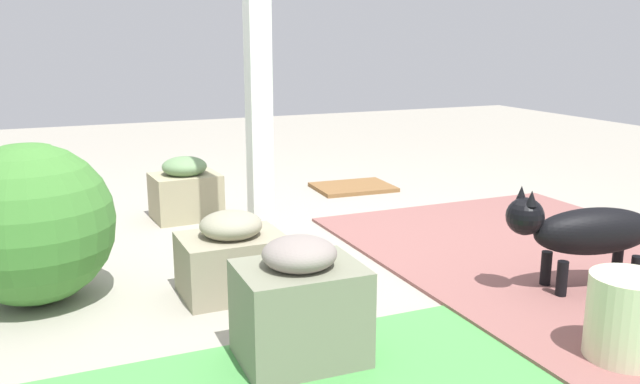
{
  "coord_description": "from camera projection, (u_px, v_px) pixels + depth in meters",
  "views": [
    {
      "loc": [
        1.34,
        3.28,
        1.16
      ],
      "look_at": [
        -0.01,
        0.13,
        0.35
      ],
      "focal_mm": 37.2,
      "sensor_mm": 36.0,
      "label": 1
    }
  ],
  "objects": [
    {
      "name": "ceramic_urn",
      "position": [
        627.0,
        319.0,
        2.38
      ],
      "size": [
        0.29,
        0.29,
        0.33
      ],
      "primitive_type": "cylinder",
      "color": "beige",
      "rests_on": "ground"
    },
    {
      "name": "ground_plane",
      "position": [
        309.0,
        248.0,
        3.71
      ],
      "size": [
        12.0,
        12.0,
        0.0
      ],
      "primitive_type": "plane",
      "color": "#9C9688"
    },
    {
      "name": "stone_planter_nearest",
      "position": [
        186.0,
        190.0,
        4.27
      ],
      "size": [
        0.44,
        0.36,
        0.41
      ],
      "color": "#9B9371",
      "rests_on": "ground"
    },
    {
      "name": "porch_pillar",
      "position": [
        257.0,
        14.0,
        3.24
      ],
      "size": [
        0.11,
        0.11,
        2.52
      ],
      "primitive_type": "cube",
      "color": "white",
      "rests_on": "ground"
    },
    {
      "name": "terracotta_pot_tall",
      "position": [
        43.0,
        208.0,
        3.79
      ],
      "size": [
        0.26,
        0.26,
        0.56
      ],
      "color": "#A64D41",
      "rests_on": "ground"
    },
    {
      "name": "round_shrub",
      "position": [
        31.0,
        224.0,
        2.89
      ],
      "size": [
        0.71,
        0.71,
        0.71
      ],
      "primitive_type": "sphere",
      "color": "#407C32",
      "rests_on": "ground"
    },
    {
      "name": "brick_path",
      "position": [
        555.0,
        258.0,
        3.52
      ],
      "size": [
        1.8,
        2.4,
        0.02
      ],
      "primitive_type": "cube",
      "color": "#895550",
      "rests_on": "ground"
    },
    {
      "name": "stone_planter_mid",
      "position": [
        232.0,
        257.0,
        3.01
      ],
      "size": [
        0.47,
        0.36,
        0.39
      ],
      "color": "gray",
      "rests_on": "ground"
    },
    {
      "name": "stone_planter_far",
      "position": [
        300.0,
        305.0,
        2.38
      ],
      "size": [
        0.45,
        0.36,
        0.47
      ],
      "color": "gray",
      "rests_on": "ground"
    },
    {
      "name": "doormat",
      "position": [
        353.0,
        187.0,
        5.13
      ],
      "size": [
        0.61,
        0.47,
        0.03
      ],
      "primitive_type": "cube",
      "rotation": [
        0.0,
        0.0,
        -0.05
      ],
      "color": "brown",
      "rests_on": "ground"
    },
    {
      "name": "dog",
      "position": [
        584.0,
        231.0,
        3.01
      ],
      "size": [
        0.74,
        0.32,
        0.51
      ],
      "color": "black",
      "rests_on": "ground"
    }
  ]
}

